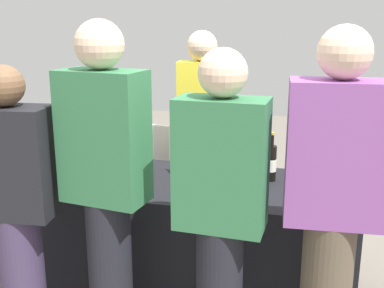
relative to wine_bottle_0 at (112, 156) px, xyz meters
name	(u,v)px	position (x,y,z in m)	size (l,w,h in m)	color
ground_plane	(192,285)	(0.57, -0.08, -0.86)	(12.00, 12.00, 0.00)	slate
tasting_table	(192,235)	(0.57, -0.08, -0.49)	(2.00, 0.83, 0.74)	black
wine_bottle_0	(112,156)	(0.00, 0.00, 0.00)	(0.07, 0.07, 0.31)	black
wine_bottle_1	(142,157)	(0.21, 0.00, 0.01)	(0.07, 0.07, 0.33)	black
wine_bottle_2	(185,160)	(0.50, 0.01, 0.00)	(0.07, 0.07, 0.32)	black
wine_bottle_3	(234,158)	(0.81, 0.10, 0.01)	(0.08, 0.08, 0.34)	black
wine_bottle_4	(252,163)	(0.93, 0.05, 0.00)	(0.07, 0.07, 0.31)	black
wine_bottle_5	(271,163)	(1.05, 0.06, 0.01)	(0.07, 0.07, 0.32)	black
wine_bottle_6	(308,164)	(1.29, 0.12, 0.00)	(0.07, 0.07, 0.30)	black
wine_bottle_7	(323,163)	(1.38, 0.13, 0.00)	(0.07, 0.07, 0.32)	black
wine_glass_0	(118,170)	(0.14, -0.25, -0.01)	(0.07, 0.07, 0.15)	silver
wine_glass_1	(208,177)	(0.70, -0.24, -0.02)	(0.06, 0.06, 0.13)	silver
wine_glass_2	(244,180)	(0.92, -0.24, -0.02)	(0.07, 0.07, 0.14)	silver
server_pouring	(202,130)	(0.49, 0.57, 0.07)	(0.37, 0.22, 1.67)	brown
guest_0	(16,204)	(-0.20, -0.83, -0.04)	(0.44, 0.27, 1.54)	#3F3351
guest_1	(106,183)	(0.29, -0.78, 0.10)	(0.45, 0.29, 1.75)	black
guest_2	(221,212)	(0.88, -0.84, 0.03)	(0.43, 0.26, 1.64)	black
guest_3	(332,205)	(1.38, -0.76, 0.08)	(0.45, 0.26, 1.73)	brown
menu_board	(144,175)	(-0.06, 0.79, -0.40)	(0.51, 0.03, 0.91)	white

